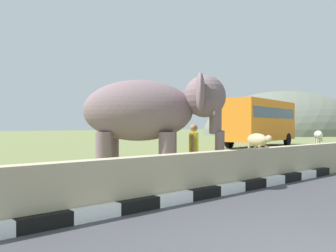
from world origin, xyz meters
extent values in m
cube|color=black|center=(-1.70, 3.66, 0.12)|extent=(0.90, 0.20, 0.24)
cube|color=white|center=(-0.80, 3.66, 0.12)|extent=(0.90, 0.20, 0.24)
cube|color=black|center=(0.10, 3.66, 0.12)|extent=(0.90, 0.20, 0.24)
cube|color=white|center=(1.00, 3.66, 0.12)|extent=(0.90, 0.20, 0.24)
cube|color=black|center=(1.90, 3.66, 0.12)|extent=(0.90, 0.20, 0.24)
cube|color=white|center=(2.80, 3.66, 0.12)|extent=(0.90, 0.20, 0.24)
cube|color=black|center=(3.70, 3.66, 0.12)|extent=(0.90, 0.20, 0.24)
cube|color=white|center=(4.60, 3.66, 0.12)|extent=(0.90, 0.20, 0.24)
cube|color=black|center=(5.50, 3.66, 0.12)|extent=(0.90, 0.20, 0.24)
cube|color=white|center=(6.40, 3.66, 0.12)|extent=(0.90, 0.20, 0.24)
cube|color=black|center=(7.30, 3.66, 0.12)|extent=(0.90, 0.20, 0.24)
cube|color=tan|center=(2.00, 3.96, 0.50)|extent=(28.00, 0.36, 1.00)
cylinder|color=slate|center=(3.00, 6.07, 0.72)|extent=(0.44, 0.44, 1.44)
cylinder|color=slate|center=(2.36, 5.44, 0.72)|extent=(0.44, 0.44, 1.44)
cylinder|color=slate|center=(1.80, 7.28, 0.72)|extent=(0.44, 0.44, 1.44)
cylinder|color=slate|center=(1.16, 6.64, 0.72)|extent=(0.44, 0.44, 1.44)
ellipsoid|color=slate|center=(2.08, 6.36, 2.04)|extent=(3.32, 3.33, 1.70)
sphere|color=slate|center=(3.39, 5.03, 2.42)|extent=(1.16, 1.16, 1.16)
ellipsoid|color=#D84C8C|center=(3.60, 4.82, 2.57)|extent=(0.71, 0.71, 0.44)
ellipsoid|color=slate|center=(3.85, 5.68, 2.47)|extent=(0.81, 0.80, 1.00)
ellipsoid|color=slate|center=(2.74, 4.58, 2.47)|extent=(0.81, 0.80, 1.00)
cylinder|color=slate|center=(3.60, 4.82, 1.87)|extent=(0.57, 0.57, 0.99)
cylinder|color=slate|center=(3.68, 4.74, 1.07)|extent=(0.46, 0.46, 0.83)
cone|color=beige|center=(3.76, 5.06, 1.97)|extent=(0.50, 0.50, 0.22)
cone|color=beige|center=(3.36, 4.67, 1.97)|extent=(0.50, 0.50, 0.22)
cylinder|color=navy|center=(3.97, 6.01, 0.41)|extent=(0.15, 0.15, 0.82)
cylinder|color=navy|center=(3.81, 5.88, 0.41)|extent=(0.15, 0.15, 0.82)
cube|color=yellow|center=(3.89, 5.94, 1.11)|extent=(0.46, 0.43, 0.58)
cylinder|color=#9E7251|center=(4.09, 6.10, 1.08)|extent=(0.17, 0.16, 0.53)
cylinder|color=#9E7251|center=(3.68, 5.79, 1.08)|extent=(0.13, 0.13, 0.52)
sphere|color=#9E7251|center=(3.89, 5.94, 1.54)|extent=(0.23, 0.23, 0.23)
cube|color=orange|center=(19.47, 14.23, 2.00)|extent=(9.05, 4.20, 3.00)
cube|color=#3F5160|center=(19.47, 14.23, 2.54)|extent=(8.37, 4.10, 0.76)
cylinder|color=black|center=(21.97, 15.91, 0.50)|extent=(1.04, 0.49, 1.00)
cylinder|color=black|center=(22.43, 13.66, 0.50)|extent=(1.04, 0.49, 1.00)
cylinder|color=black|center=(16.50, 14.80, 0.50)|extent=(1.04, 0.49, 1.00)
cylinder|color=black|center=(16.97, 12.54, 0.50)|extent=(1.04, 0.49, 1.00)
cylinder|color=tan|center=(11.28, 8.30, 0.33)|extent=(0.12, 0.12, 0.65)
cylinder|color=tan|center=(10.94, 8.43, 0.33)|extent=(0.12, 0.12, 0.65)
cylinder|color=tan|center=(11.60, 9.14, 0.33)|extent=(0.12, 0.12, 0.65)
cylinder|color=tan|center=(11.26, 9.27, 0.33)|extent=(0.12, 0.12, 0.65)
ellipsoid|color=tan|center=(11.27, 8.78, 0.90)|extent=(1.09, 1.62, 0.66)
ellipsoid|color=tan|center=(10.94, 7.91, 1.00)|extent=(0.39, 0.47, 0.32)
cylinder|color=beige|center=(23.47, 11.87, 0.33)|extent=(0.12, 0.12, 0.65)
cylinder|color=beige|center=(23.68, 11.58, 0.33)|extent=(0.12, 0.12, 0.65)
cylinder|color=beige|center=(22.73, 11.35, 0.33)|extent=(0.12, 0.12, 0.65)
cylinder|color=beige|center=(22.94, 11.06, 0.33)|extent=(0.12, 0.12, 0.65)
ellipsoid|color=beige|center=(23.21, 11.46, 0.90)|extent=(1.57, 1.36, 0.66)
ellipsoid|color=beige|center=(23.96, 12.00, 1.00)|extent=(0.48, 0.44, 0.32)
ellipsoid|color=slate|center=(55.00, 33.17, 0.00)|extent=(32.94, 26.35, 15.57)
camera|label=1|loc=(-3.91, -1.74, 1.61)|focal=38.46mm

